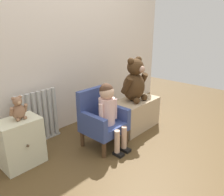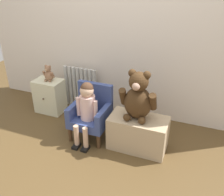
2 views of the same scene
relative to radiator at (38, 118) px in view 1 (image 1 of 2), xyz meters
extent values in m
plane|color=brown|center=(0.51, -1.09, -0.29)|extent=(6.00, 6.00, 0.00)
cube|color=silver|center=(0.51, 0.13, 0.91)|extent=(3.80, 0.05, 2.40)
cylinder|color=#B6B6B2|center=(-0.22, 0.00, 0.01)|extent=(0.05, 0.05, 0.56)
cylinder|color=#B6B6B2|center=(-0.16, 0.00, 0.01)|extent=(0.05, 0.05, 0.56)
cylinder|color=#B6B6B2|center=(-0.09, 0.00, 0.01)|extent=(0.05, 0.05, 0.56)
cylinder|color=#B6B6B2|center=(-0.03, 0.00, 0.01)|extent=(0.05, 0.05, 0.56)
cylinder|color=#B6B6B2|center=(0.03, 0.00, 0.01)|extent=(0.05, 0.05, 0.56)
cylinder|color=#B6B6B2|center=(0.09, 0.00, 0.01)|extent=(0.05, 0.05, 0.56)
cylinder|color=#B6B6B2|center=(0.15, 0.00, 0.01)|extent=(0.05, 0.05, 0.56)
cylinder|color=#B6B6B2|center=(0.22, 0.00, 0.01)|extent=(0.05, 0.05, 0.56)
cube|color=#B6B6B2|center=(0.00, 0.00, -0.28)|extent=(0.50, 0.05, 0.02)
cube|color=beige|center=(-0.34, -0.26, -0.06)|extent=(0.37, 0.26, 0.46)
sphere|color=#4C3823|center=(-0.34, -0.40, -0.04)|extent=(0.02, 0.02, 0.02)
cube|color=#374782|center=(0.43, -0.59, -0.07)|extent=(0.42, 0.39, 0.10)
cube|color=#374782|center=(0.43, -0.43, 0.15)|extent=(0.42, 0.06, 0.34)
cube|color=#374782|center=(0.25, -0.59, 0.05)|extent=(0.06, 0.39, 0.14)
cube|color=#374782|center=(0.61, -0.59, 0.05)|extent=(0.06, 0.39, 0.14)
cylinder|color=#4C331E|center=(0.26, -0.76, -0.20)|extent=(0.04, 0.04, 0.17)
cylinder|color=#4C331E|center=(0.61, -0.76, -0.20)|extent=(0.04, 0.04, 0.17)
cylinder|color=#4C331E|center=(0.26, -0.43, -0.20)|extent=(0.04, 0.04, 0.17)
cylinder|color=#4C331E|center=(0.61, -0.43, -0.20)|extent=(0.04, 0.04, 0.17)
cylinder|color=beige|center=(0.43, -0.63, 0.12)|extent=(0.17, 0.17, 0.28)
sphere|color=#D8AD8E|center=(0.43, -0.63, 0.33)|extent=(0.15, 0.15, 0.15)
sphere|color=#472D1E|center=(0.43, -0.63, 0.34)|extent=(0.14, 0.14, 0.14)
cylinder|color=#D8AD8E|center=(0.38, -0.82, -0.14)|extent=(0.06, 0.06, 0.24)
cube|color=black|center=(0.38, -0.84, -0.27)|extent=(0.07, 0.11, 0.03)
cylinder|color=#D8AD8E|center=(0.49, -0.82, -0.14)|extent=(0.06, 0.06, 0.24)
cube|color=black|center=(0.49, -0.84, -0.27)|extent=(0.07, 0.11, 0.03)
cylinder|color=beige|center=(0.33, -0.65, 0.12)|extent=(0.04, 0.04, 0.22)
cylinder|color=beige|center=(0.54, -0.65, 0.12)|extent=(0.04, 0.04, 0.22)
cube|color=tan|center=(1.00, -0.58, -0.10)|extent=(0.62, 0.33, 0.37)
ellipsoid|color=#422B16|center=(0.98, -0.56, 0.25)|extent=(0.29, 0.25, 0.34)
sphere|color=#422B16|center=(0.98, -0.58, 0.50)|extent=(0.20, 0.20, 0.20)
sphere|color=tan|center=(0.98, -0.66, 0.48)|extent=(0.08, 0.08, 0.08)
sphere|color=#422B16|center=(0.90, -0.56, 0.57)|extent=(0.08, 0.08, 0.08)
sphere|color=#422B16|center=(1.05, -0.56, 0.57)|extent=(0.08, 0.08, 0.08)
cylinder|color=#422B16|center=(0.82, -0.58, 0.30)|extent=(0.07, 0.15, 0.21)
cylinder|color=#422B16|center=(1.13, -0.58, 0.30)|extent=(0.07, 0.15, 0.21)
sphere|color=#422B16|center=(0.90, -0.67, 0.12)|extent=(0.08, 0.08, 0.08)
sphere|color=#422B16|center=(1.06, -0.67, 0.12)|extent=(0.08, 0.08, 0.08)
ellipsoid|color=#91674B|center=(-0.31, -0.26, 0.24)|extent=(0.12, 0.10, 0.14)
sphere|color=#91674B|center=(-0.31, -0.26, 0.34)|extent=(0.08, 0.08, 0.08)
sphere|color=tan|center=(-0.31, -0.30, 0.33)|extent=(0.03, 0.03, 0.03)
sphere|color=#91674B|center=(-0.34, -0.26, 0.37)|extent=(0.03, 0.03, 0.03)
sphere|color=#91674B|center=(-0.28, -0.26, 0.37)|extent=(0.03, 0.03, 0.03)
cylinder|color=#91674B|center=(-0.37, -0.26, 0.26)|extent=(0.03, 0.06, 0.09)
cylinder|color=#91674B|center=(-0.25, -0.26, 0.26)|extent=(0.03, 0.06, 0.09)
sphere|color=#91674B|center=(-0.34, -0.30, 0.18)|extent=(0.03, 0.03, 0.03)
sphere|color=#91674B|center=(-0.28, -0.30, 0.18)|extent=(0.03, 0.03, 0.03)
camera|label=1|loc=(-1.07, -2.07, 0.98)|focal=35.00mm
camera|label=2|loc=(1.55, -2.74, 1.48)|focal=40.00mm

